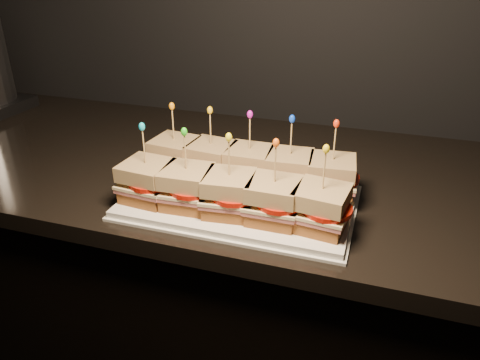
% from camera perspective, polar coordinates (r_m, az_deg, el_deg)
% --- Properties ---
extents(cabinet, '(2.25, 0.67, 0.85)m').
position_cam_1_polar(cabinet, '(1.44, -7.92, -14.03)').
color(cabinet, black).
rests_on(cabinet, ground).
extents(granite_slab, '(2.29, 0.71, 0.04)m').
position_cam_1_polar(granite_slab, '(1.20, -9.23, 2.16)').
color(granite_slab, black).
rests_on(granite_slab, cabinet).
extents(platter, '(0.45, 0.28, 0.02)m').
position_cam_1_polar(platter, '(0.96, 0.00, -2.46)').
color(platter, white).
rests_on(platter, granite_slab).
extents(platter_rim, '(0.46, 0.29, 0.01)m').
position_cam_1_polar(platter_rim, '(0.96, 0.00, -2.77)').
color(platter_rim, white).
rests_on(platter_rim, granite_slab).
extents(sandwich_0_bread_bot, '(0.10, 0.10, 0.02)m').
position_cam_1_polar(sandwich_0_bread_bot, '(1.06, -7.82, 1.62)').
color(sandwich_0_bread_bot, brown).
rests_on(sandwich_0_bread_bot, platter).
extents(sandwich_0_ham, '(0.11, 0.10, 0.01)m').
position_cam_1_polar(sandwich_0_ham, '(1.05, -7.87, 2.42)').
color(sandwich_0_ham, '#B25E5F').
rests_on(sandwich_0_ham, sandwich_0_bread_bot).
extents(sandwich_0_cheese, '(0.11, 0.11, 0.01)m').
position_cam_1_polar(sandwich_0_cheese, '(1.05, -7.90, 2.77)').
color(sandwich_0_cheese, beige).
rests_on(sandwich_0_cheese, sandwich_0_ham).
extents(sandwich_0_tomato, '(0.09, 0.09, 0.01)m').
position_cam_1_polar(sandwich_0_tomato, '(1.03, -7.46, 2.94)').
color(sandwich_0_tomato, red).
rests_on(sandwich_0_tomato, sandwich_0_cheese).
extents(sandwich_0_bread_top, '(0.10, 0.10, 0.03)m').
position_cam_1_polar(sandwich_0_bread_top, '(1.04, -7.99, 4.15)').
color(sandwich_0_bread_top, brown).
rests_on(sandwich_0_bread_top, sandwich_0_tomato).
extents(sandwich_0_pick, '(0.00, 0.00, 0.09)m').
position_cam_1_polar(sandwich_0_pick, '(1.02, -8.15, 6.50)').
color(sandwich_0_pick, tan).
rests_on(sandwich_0_pick, sandwich_0_bread_top).
extents(sandwich_0_frill, '(0.01, 0.01, 0.02)m').
position_cam_1_polar(sandwich_0_frill, '(1.01, -8.32, 8.90)').
color(sandwich_0_frill, orange).
rests_on(sandwich_0_frill, sandwich_0_pick).
extents(sandwich_1_bread_bot, '(0.10, 0.10, 0.02)m').
position_cam_1_polar(sandwich_1_bread_bot, '(1.03, -3.46, 1.00)').
color(sandwich_1_bread_bot, brown).
rests_on(sandwich_1_bread_bot, platter).
extents(sandwich_1_ham, '(0.11, 0.10, 0.01)m').
position_cam_1_polar(sandwich_1_ham, '(1.02, -3.49, 1.82)').
color(sandwich_1_ham, '#B25E5F').
rests_on(sandwich_1_ham, sandwich_1_bread_bot).
extents(sandwich_1_cheese, '(0.11, 0.11, 0.01)m').
position_cam_1_polar(sandwich_1_cheese, '(1.02, -3.50, 2.18)').
color(sandwich_1_cheese, beige).
rests_on(sandwich_1_cheese, sandwich_1_ham).
extents(sandwich_1_tomato, '(0.09, 0.09, 0.01)m').
position_cam_1_polar(sandwich_1_tomato, '(1.00, -2.99, 2.34)').
color(sandwich_1_tomato, red).
rests_on(sandwich_1_tomato, sandwich_1_cheese).
extents(sandwich_1_bread_top, '(0.10, 0.10, 0.03)m').
position_cam_1_polar(sandwich_1_bread_top, '(1.00, -3.54, 3.60)').
color(sandwich_1_bread_top, brown).
rests_on(sandwich_1_bread_top, sandwich_1_tomato).
extents(sandwich_1_pick, '(0.00, 0.00, 0.09)m').
position_cam_1_polar(sandwich_1_pick, '(0.99, -3.62, 6.02)').
color(sandwich_1_pick, tan).
rests_on(sandwich_1_pick, sandwich_1_bread_top).
extents(sandwich_1_frill, '(0.01, 0.01, 0.02)m').
position_cam_1_polar(sandwich_1_frill, '(0.97, -3.69, 8.49)').
color(sandwich_1_frill, yellow).
rests_on(sandwich_1_frill, sandwich_1_pick).
extents(sandwich_2_bread_bot, '(0.09, 0.09, 0.02)m').
position_cam_1_polar(sandwich_2_bread_bot, '(1.00, 1.14, 0.33)').
color(sandwich_2_bread_bot, brown).
rests_on(sandwich_2_bread_bot, platter).
extents(sandwich_2_ham, '(0.10, 0.09, 0.01)m').
position_cam_1_polar(sandwich_2_ham, '(0.99, 1.15, 1.17)').
color(sandwich_2_ham, '#B25E5F').
rests_on(sandwich_2_ham, sandwich_2_bread_bot).
extents(sandwich_2_cheese, '(0.10, 0.10, 0.01)m').
position_cam_1_polar(sandwich_2_cheese, '(0.99, 1.15, 1.54)').
color(sandwich_2_cheese, beige).
rests_on(sandwich_2_cheese, sandwich_2_ham).
extents(sandwich_2_tomato, '(0.09, 0.09, 0.01)m').
position_cam_1_polar(sandwich_2_tomato, '(0.98, 1.73, 1.70)').
color(sandwich_2_tomato, red).
rests_on(sandwich_2_tomato, sandwich_2_cheese).
extents(sandwich_2_bread_top, '(0.09, 0.09, 0.03)m').
position_cam_1_polar(sandwich_2_bread_top, '(0.98, 1.17, 2.99)').
color(sandwich_2_bread_top, brown).
rests_on(sandwich_2_bread_top, sandwich_2_tomato).
extents(sandwich_2_pick, '(0.00, 0.00, 0.09)m').
position_cam_1_polar(sandwich_2_pick, '(0.96, 1.19, 5.46)').
color(sandwich_2_pick, tan).
rests_on(sandwich_2_pick, sandwich_2_bread_top).
extents(sandwich_2_frill, '(0.01, 0.01, 0.02)m').
position_cam_1_polar(sandwich_2_frill, '(0.95, 1.22, 8.00)').
color(sandwich_2_frill, '#C715BD').
rests_on(sandwich_2_frill, sandwich_2_pick).
extents(sandwich_3_bread_bot, '(0.10, 0.10, 0.02)m').
position_cam_1_polar(sandwich_3_bread_bot, '(0.98, 5.95, -0.36)').
color(sandwich_3_bread_bot, brown).
rests_on(sandwich_3_bread_bot, platter).
extents(sandwich_3_ham, '(0.10, 0.10, 0.01)m').
position_cam_1_polar(sandwich_3_ham, '(0.97, 6.00, 0.49)').
color(sandwich_3_ham, '#B25E5F').
rests_on(sandwich_3_ham, sandwich_3_bread_bot).
extents(sandwich_3_cheese, '(0.11, 0.10, 0.01)m').
position_cam_1_polar(sandwich_3_cheese, '(0.97, 6.02, 0.86)').
color(sandwich_3_cheese, beige).
rests_on(sandwich_3_cheese, sandwich_3_ham).
extents(sandwich_3_tomato, '(0.09, 0.09, 0.01)m').
position_cam_1_polar(sandwich_3_tomato, '(0.96, 6.66, 1.02)').
color(sandwich_3_tomato, red).
rests_on(sandwich_3_tomato, sandwich_3_cheese).
extents(sandwich_3_bread_top, '(0.10, 0.10, 0.03)m').
position_cam_1_polar(sandwich_3_bread_top, '(0.96, 6.10, 2.33)').
color(sandwich_3_bread_top, brown).
rests_on(sandwich_3_bread_top, sandwich_3_tomato).
extents(sandwich_3_pick, '(0.00, 0.00, 0.09)m').
position_cam_1_polar(sandwich_3_pick, '(0.94, 6.23, 4.84)').
color(sandwich_3_pick, tan).
rests_on(sandwich_3_pick, sandwich_3_bread_top).
extents(sandwich_3_frill, '(0.01, 0.01, 0.02)m').
position_cam_1_polar(sandwich_3_frill, '(0.93, 6.37, 7.42)').
color(sandwich_3_frill, blue).
rests_on(sandwich_3_frill, sandwich_3_pick).
extents(sandwich_4_bread_bot, '(0.10, 0.10, 0.02)m').
position_cam_1_polar(sandwich_4_bread_bot, '(0.97, 10.91, -1.07)').
color(sandwich_4_bread_bot, brown).
rests_on(sandwich_4_bread_bot, platter).
extents(sandwich_4_ham, '(0.11, 0.10, 0.01)m').
position_cam_1_polar(sandwich_4_ham, '(0.96, 11.00, -0.22)').
color(sandwich_4_ham, '#B25E5F').
rests_on(sandwich_4_ham, sandwich_4_bread_bot).
extents(sandwich_4_cheese, '(0.11, 0.11, 0.01)m').
position_cam_1_polar(sandwich_4_cheese, '(0.96, 11.03, 0.15)').
color(sandwich_4_cheese, beige).
rests_on(sandwich_4_cheese, sandwich_4_ham).
extents(sandwich_4_tomato, '(0.09, 0.09, 0.01)m').
position_cam_1_polar(sandwich_4_tomato, '(0.95, 11.74, 0.30)').
color(sandwich_4_tomato, red).
rests_on(sandwich_4_tomato, sandwich_4_cheese).
extents(sandwich_4_bread_top, '(0.10, 0.10, 0.03)m').
position_cam_1_polar(sandwich_4_bread_top, '(0.95, 11.18, 1.63)').
color(sandwich_4_bread_top, brown).
rests_on(sandwich_4_bread_top, sandwich_4_tomato).
extents(sandwich_4_pick, '(0.00, 0.00, 0.09)m').
position_cam_1_polar(sandwich_4_pick, '(0.93, 11.42, 4.16)').
color(sandwich_4_pick, tan).
rests_on(sandwich_4_pick, sandwich_4_bread_top).
extents(sandwich_4_frill, '(0.01, 0.01, 0.02)m').
position_cam_1_polar(sandwich_4_frill, '(0.91, 11.68, 6.76)').
color(sandwich_4_frill, red).
rests_on(sandwich_4_frill, sandwich_4_pick).
extents(sandwich_5_bread_bot, '(0.10, 0.10, 0.02)m').
position_cam_1_polar(sandwich_5_bread_bot, '(0.96, -11.09, -1.55)').
color(sandwich_5_bread_bot, brown).
rests_on(sandwich_5_bread_bot, platter).
extents(sandwich_5_ham, '(0.11, 0.10, 0.01)m').
position_cam_1_polar(sandwich_5_ham, '(0.95, -11.17, -0.69)').
color(sandwich_5_ham, '#B25E5F').
rests_on(sandwich_5_ham, sandwich_5_bread_bot).
extents(sandwich_5_cheese, '(0.11, 0.10, 0.01)m').
position_cam_1_polar(sandwich_5_cheese, '(0.94, -11.21, -0.31)').
color(sandwich_5_cheese, beige).
rests_on(sandwich_5_cheese, sandwich_5_ham).
extents(sandwich_5_tomato, '(0.09, 0.09, 0.01)m').
position_cam_1_polar(sandwich_5_tomato, '(0.93, -10.77, -0.16)').
color(sandwich_5_tomato, red).
rests_on(sandwich_5_tomato, sandwich_5_cheese).
extents(sandwich_5_bread_top, '(0.10, 0.10, 0.03)m').
position_cam_1_polar(sandwich_5_bread_top, '(0.93, -11.36, 1.19)').
color(sandwich_5_bread_top, brown).
rests_on(sandwich_5_bread_top, sandwich_5_tomato).
extents(sandwich_5_pick, '(0.00, 0.00, 0.09)m').
position_cam_1_polar(sandwich_5_pick, '(0.91, -11.61, 3.75)').
color(sandwich_5_pick, tan).
rests_on(sandwich_5_pick, sandwich_5_bread_top).
extents(sandwich_5_frill, '(0.01, 0.01, 0.02)m').
position_cam_1_polar(sandwich_5_frill, '(0.90, -11.87, 6.39)').
color(sandwich_5_frill, '#10ACC6').
rests_on(sandwich_5_frill, sandwich_5_pick).
extents(sandwich_6_bread_bot, '(0.09, 0.09, 0.02)m').
position_cam_1_polar(sandwich_6_bread_bot, '(0.92, -6.36, -2.36)').
color(sandwich_6_bread_bot, brown).
rests_on(sandwich_6_bread_bot, platter).
extents(sandwich_6_ham, '(0.10, 0.10, 0.01)m').
position_cam_1_polar(sandwich_6_ham, '(0.91, -6.41, -1.47)').
color(sandwich_6_ham, '#B25E5F').
rests_on(sandwich_6_ham, sandwich_6_bread_bot).
extents(sandwich_6_cheese, '(0.10, 0.10, 0.01)m').
position_cam_1_polar(sandwich_6_cheese, '(0.91, -6.43, -1.08)').
color(sandwich_6_cheese, beige).
rests_on(sandwich_6_cheese, sandwich_6_ham).
extents(sandwich_6_tomato, '(0.09, 0.09, 0.01)m').
position_cam_1_polar(sandwich_6_tomato, '(0.90, -5.91, -0.94)').
color(sandwich_6_tomato, red).
rests_on(sandwich_6_tomato, sandwich_6_cheese).
extents(sandwich_6_bread_top, '(0.09, 0.09, 0.03)m').
position_cam_1_polar(sandwich_6_bread_top, '(0.90, -6.52, 0.47)').
color(sandwich_6_bread_top, brown).
rests_on(sandwich_6_bread_top, sandwich_6_tomato).
extents(sandwich_6_pick, '(0.00, 0.00, 0.09)m').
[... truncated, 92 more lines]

